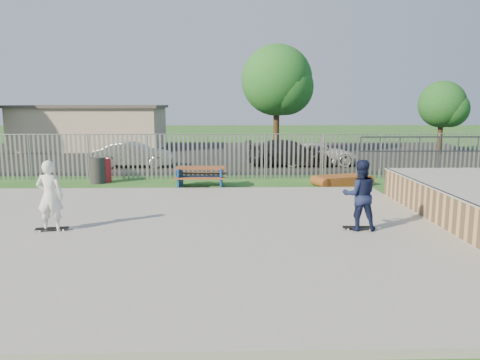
{
  "coord_description": "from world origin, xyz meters",
  "views": [
    {
      "loc": [
        1.95,
        -11.66,
        3.36
      ],
      "look_at": [
        2.3,
        2.0,
        1.1
      ],
      "focal_mm": 35.0,
      "sensor_mm": 36.0,
      "label": 1
    }
  ],
  "objects_px": {
    "trash_bin_grey": "(98,170)",
    "skater_navy": "(360,195)",
    "tree_right": "(442,105)",
    "car_white": "(318,154)",
    "tree_mid": "(277,80)",
    "picnic_table": "(201,177)",
    "funbox": "(342,180)",
    "trash_bin_red": "(104,171)",
    "skater_white": "(50,196)",
    "car_silver": "(134,155)",
    "car_dark": "(290,153)"
  },
  "relations": [
    {
      "from": "trash_bin_grey",
      "to": "skater_navy",
      "type": "relative_size",
      "value": 0.61
    },
    {
      "from": "car_dark",
      "to": "skater_white",
      "type": "distance_m",
      "value": 15.37
    },
    {
      "from": "car_silver",
      "to": "tree_right",
      "type": "distance_m",
      "value": 20.75
    },
    {
      "from": "car_silver",
      "to": "skater_navy",
      "type": "height_order",
      "value": "skater_navy"
    },
    {
      "from": "picnic_table",
      "to": "car_dark",
      "type": "height_order",
      "value": "car_dark"
    },
    {
      "from": "tree_right",
      "to": "trash_bin_grey",
      "type": "bearing_deg",
      "value": -149.27
    },
    {
      "from": "picnic_table",
      "to": "car_white",
      "type": "height_order",
      "value": "car_white"
    },
    {
      "from": "funbox",
      "to": "car_white",
      "type": "distance_m",
      "value": 6.16
    },
    {
      "from": "tree_right",
      "to": "skater_white",
      "type": "distance_m",
      "value": 27.56
    },
    {
      "from": "tree_right",
      "to": "skater_navy",
      "type": "xyz_separation_m",
      "value": [
        -11.11,
        -20.0,
        -2.2
      ]
    },
    {
      "from": "picnic_table",
      "to": "skater_navy",
      "type": "bearing_deg",
      "value": -56.31
    },
    {
      "from": "trash_bin_red",
      "to": "car_silver",
      "type": "height_order",
      "value": "car_silver"
    },
    {
      "from": "picnic_table",
      "to": "skater_navy",
      "type": "distance_m",
      "value": 8.27
    },
    {
      "from": "skater_navy",
      "to": "skater_white",
      "type": "distance_m",
      "value": 7.81
    },
    {
      "from": "picnic_table",
      "to": "skater_white",
      "type": "xyz_separation_m",
      "value": [
        -3.38,
        -6.87,
        0.63
      ]
    },
    {
      "from": "funbox",
      "to": "picnic_table",
      "type": "bearing_deg",
      "value": 165.34
    },
    {
      "from": "car_silver",
      "to": "skater_white",
      "type": "xyz_separation_m",
      "value": [
        0.45,
        -12.92,
        0.37
      ]
    },
    {
      "from": "funbox",
      "to": "skater_navy",
      "type": "xyz_separation_m",
      "value": [
        -1.37,
        -7.32,
        0.85
      ]
    },
    {
      "from": "funbox",
      "to": "tree_mid",
      "type": "relative_size",
      "value": 0.31
    },
    {
      "from": "trash_bin_grey",
      "to": "skater_navy",
      "type": "bearing_deg",
      "value": -42.67
    },
    {
      "from": "car_white",
      "to": "tree_right",
      "type": "distance_m",
      "value": 11.9
    },
    {
      "from": "funbox",
      "to": "car_silver",
      "type": "xyz_separation_m",
      "value": [
        -9.62,
        5.69,
        0.47
      ]
    },
    {
      "from": "car_dark",
      "to": "trash_bin_grey",
      "type": "bearing_deg",
      "value": 120.42
    },
    {
      "from": "trash_bin_grey",
      "to": "tree_mid",
      "type": "height_order",
      "value": "tree_mid"
    },
    {
      "from": "funbox",
      "to": "tree_mid",
      "type": "bearing_deg",
      "value": 78.68
    },
    {
      "from": "car_white",
      "to": "skater_white",
      "type": "height_order",
      "value": "skater_white"
    },
    {
      "from": "trash_bin_grey",
      "to": "skater_white",
      "type": "bearing_deg",
      "value": -82.76
    },
    {
      "from": "tree_right",
      "to": "skater_navy",
      "type": "relative_size",
      "value": 2.68
    },
    {
      "from": "funbox",
      "to": "car_dark",
      "type": "relative_size",
      "value": 0.47
    },
    {
      "from": "picnic_table",
      "to": "car_silver",
      "type": "relative_size",
      "value": 0.5
    },
    {
      "from": "funbox",
      "to": "car_silver",
      "type": "height_order",
      "value": "car_silver"
    },
    {
      "from": "picnic_table",
      "to": "funbox",
      "type": "xyz_separation_m",
      "value": [
        5.8,
        0.37,
        -0.22
      ]
    },
    {
      "from": "trash_bin_grey",
      "to": "funbox",
      "type": "bearing_deg",
      "value": -4.58
    },
    {
      "from": "car_white",
      "to": "tree_mid",
      "type": "xyz_separation_m",
      "value": [
        -1.65,
        6.08,
        4.18
      ]
    },
    {
      "from": "picnic_table",
      "to": "tree_right",
      "type": "height_order",
      "value": "tree_right"
    },
    {
      "from": "car_white",
      "to": "tree_mid",
      "type": "height_order",
      "value": "tree_mid"
    },
    {
      "from": "car_white",
      "to": "skater_navy",
      "type": "xyz_separation_m",
      "value": [
        -1.52,
        -13.47,
        0.43
      ]
    },
    {
      "from": "funbox",
      "to": "car_white",
      "type": "height_order",
      "value": "car_white"
    },
    {
      "from": "car_dark",
      "to": "skater_navy",
      "type": "relative_size",
      "value": 2.64
    },
    {
      "from": "trash_bin_red",
      "to": "skater_white",
      "type": "height_order",
      "value": "skater_white"
    },
    {
      "from": "car_white",
      "to": "trash_bin_red",
      "type": "bearing_deg",
      "value": 116.32
    },
    {
      "from": "picnic_table",
      "to": "tree_mid",
      "type": "bearing_deg",
      "value": 72.35
    },
    {
      "from": "funbox",
      "to": "car_dark",
      "type": "bearing_deg",
      "value": 84.59
    },
    {
      "from": "car_silver",
      "to": "car_white",
      "type": "relative_size",
      "value": 0.92
    },
    {
      "from": "car_white",
      "to": "picnic_table",
      "type": "bearing_deg",
      "value": 137.34
    },
    {
      "from": "car_dark",
      "to": "skater_navy",
      "type": "bearing_deg",
      "value": -179.97
    },
    {
      "from": "skater_navy",
      "to": "tree_right",
      "type": "bearing_deg",
      "value": -116.67
    },
    {
      "from": "skater_white",
      "to": "trash_bin_red",
      "type": "bearing_deg",
      "value": -83.65
    },
    {
      "from": "car_white",
      "to": "skater_navy",
      "type": "distance_m",
      "value": 13.56
    },
    {
      "from": "tree_mid",
      "to": "skater_white",
      "type": "height_order",
      "value": "tree_mid"
    }
  ]
}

